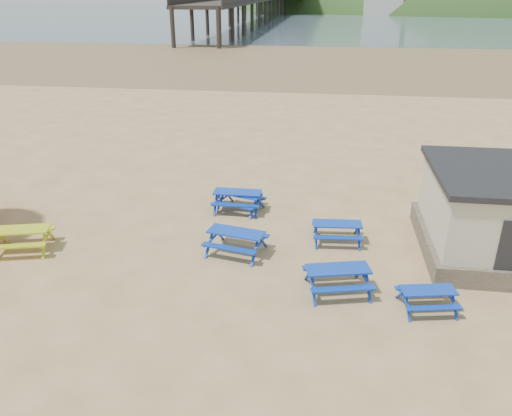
# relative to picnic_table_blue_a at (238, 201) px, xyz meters

# --- Properties ---
(ground) EXTENTS (400.00, 400.00, 0.00)m
(ground) POSITION_rel_picnic_table_blue_a_xyz_m (0.48, -3.45, -0.43)
(ground) COLOR tan
(ground) RESTS_ON ground
(wet_sand) EXTENTS (400.00, 400.00, 0.00)m
(wet_sand) POSITION_rel_picnic_table_blue_a_xyz_m (0.48, 51.55, -0.42)
(wet_sand) COLOR brown
(wet_sand) RESTS_ON ground
(sea) EXTENTS (400.00, 400.00, 0.00)m
(sea) POSITION_rel_picnic_table_blue_a_xyz_m (0.48, 166.55, -0.42)
(sea) COLOR #475865
(sea) RESTS_ON ground
(picnic_table_blue_a) EXTENTS (2.04, 1.65, 0.85)m
(picnic_table_blue_a) POSITION_rel_picnic_table_blue_a_xyz_m (0.00, 0.00, 0.00)
(picnic_table_blue_a) COLOR #1645AD
(picnic_table_blue_a) RESTS_ON ground
(picnic_table_blue_b) EXTENTS (2.19, 1.96, 0.76)m
(picnic_table_blue_b) POSITION_rel_picnic_table_blue_a_xyz_m (0.13, 0.01, -0.04)
(picnic_table_blue_b) COLOR #1645AD
(picnic_table_blue_b) RESTS_ON ground
(picnic_table_blue_c) EXTENTS (1.92, 1.60, 0.76)m
(picnic_table_blue_c) POSITION_rel_picnic_table_blue_a_xyz_m (4.21, -2.38, -0.04)
(picnic_table_blue_c) COLOR #1645AD
(picnic_table_blue_c) RESTS_ON ground
(picnic_table_blue_d) EXTENTS (2.31, 2.01, 0.85)m
(picnic_table_blue_d) POSITION_rel_picnic_table_blue_a_xyz_m (0.61, -3.75, -0.00)
(picnic_table_blue_d) COLOR #1645AD
(picnic_table_blue_d) RESTS_ON ground
(picnic_table_blue_e) EXTENTS (2.31, 2.02, 0.83)m
(picnic_table_blue_e) POSITION_rel_picnic_table_blue_a_xyz_m (4.21, -5.79, -0.01)
(picnic_table_blue_e) COLOR #1645AD
(picnic_table_blue_e) RESTS_ON ground
(picnic_table_blue_f) EXTENTS (1.83, 1.58, 0.67)m
(picnic_table_blue_f) POSITION_rel_picnic_table_blue_a_xyz_m (6.84, -6.39, -0.09)
(picnic_table_blue_f) COLOR #1645AD
(picnic_table_blue_f) RESTS_ON ground
(picnic_table_yellow) EXTENTS (2.39, 2.11, 0.86)m
(picnic_table_yellow) POSITION_rel_picnic_table_blue_a_xyz_m (-7.14, -4.67, 0.00)
(picnic_table_yellow) COLOR #CFCB13
(picnic_table_yellow) RESTS_ON ground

